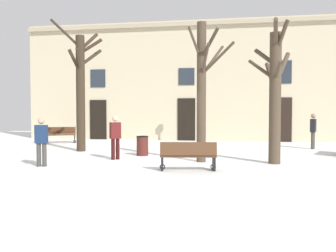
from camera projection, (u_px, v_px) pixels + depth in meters
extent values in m
plane|color=white|center=(160.00, 160.00, 13.31)|extent=(32.71, 32.71, 0.00)
cube|color=beige|center=(188.00, 81.00, 21.90)|extent=(20.44, 0.40, 7.21)
cube|color=tan|center=(187.00, 24.00, 21.51)|extent=(20.44, 0.30, 0.24)
cube|color=black|center=(98.00, 120.00, 22.72)|extent=(1.07, 0.08, 2.47)
cube|color=#262D38|center=(98.00, 78.00, 22.61)|extent=(0.96, 0.06, 1.11)
cube|color=black|center=(186.00, 119.00, 21.79)|extent=(1.06, 0.08, 2.55)
cube|color=#262D38|center=(186.00, 77.00, 21.68)|extent=(0.96, 0.06, 1.01)
cube|color=black|center=(283.00, 120.00, 20.85)|extent=(0.92, 0.08, 2.57)
cube|color=#262D38|center=(284.00, 72.00, 20.74)|extent=(0.83, 0.06, 1.32)
cylinder|color=#382B1E|center=(81.00, 94.00, 16.02)|extent=(0.39, 0.39, 5.11)
cylinder|color=#382B1E|center=(91.00, 58.00, 16.28)|extent=(0.83, 0.93, 0.88)
cylinder|color=#382B1E|center=(75.00, 61.00, 15.73)|extent=(0.46, 0.69, 1.02)
cylinder|color=#382B1E|center=(91.00, 46.00, 15.93)|extent=(1.04, 0.30, 0.71)
cylinder|color=#382B1E|center=(79.00, 61.00, 15.58)|extent=(0.28, 0.85, 1.00)
cylinder|color=#382B1E|center=(65.00, 33.00, 15.96)|extent=(1.39, 0.24, 1.32)
cylinder|color=#382B1E|center=(89.00, 42.00, 16.34)|extent=(0.60, 1.07, 0.96)
cylinder|color=#382B1E|center=(82.00, 45.00, 16.27)|extent=(0.27, 0.78, 0.85)
cylinder|color=#4C3D2D|center=(201.00, 92.00, 12.65)|extent=(0.33, 0.33, 4.88)
cylinder|color=#4C3D2D|center=(195.00, 44.00, 12.31)|extent=(0.50, 0.71, 1.13)
cylinder|color=#4C3D2D|center=(205.00, 61.00, 12.20)|extent=(0.40, 0.87, 1.11)
cylinder|color=#4C3D2D|center=(217.00, 59.00, 12.32)|extent=(1.20, 0.49, 1.11)
cylinder|color=#4C3D2D|center=(209.00, 44.00, 12.14)|extent=(0.72, 0.91, 0.94)
cylinder|color=#4C3D2D|center=(212.00, 61.00, 12.96)|extent=(0.83, 0.96, 1.20)
cylinder|color=#4C3D2D|center=(275.00, 99.00, 12.23)|extent=(0.40, 0.40, 4.43)
cylinder|color=#4C3D2D|center=(265.00, 57.00, 12.49)|extent=(0.78, 0.71, 0.71)
cylinder|color=#4C3D2D|center=(278.00, 70.00, 11.74)|extent=(0.15, 0.96, 0.59)
cylinder|color=#4C3D2D|center=(282.00, 37.00, 11.88)|extent=(0.47, 0.66, 1.07)
cylinder|color=#4C3D2D|center=(271.00, 77.00, 12.85)|extent=(0.32, 1.41, 1.18)
cylinder|color=#4C3D2D|center=(282.00, 69.00, 12.75)|extent=(0.77, 1.40, 1.32)
cylinder|color=#4C3D2D|center=(276.00, 33.00, 11.54)|extent=(0.30, 1.33, 0.73)
cylinder|color=#4C3D2D|center=(262.00, 70.00, 12.88)|extent=(0.92, 1.38, 0.92)
cylinder|color=black|center=(204.00, 110.00, 18.89)|extent=(0.10, 0.10, 3.69)
cylinder|color=black|center=(204.00, 143.00, 18.97)|extent=(0.22, 0.22, 0.20)
cube|color=beige|center=(204.00, 71.00, 18.81)|extent=(0.24, 0.24, 0.36)
cone|color=black|center=(204.00, 68.00, 18.80)|extent=(0.30, 0.30, 0.14)
cylinder|color=#4C1E19|center=(142.00, 146.00, 14.51)|extent=(0.47, 0.47, 0.75)
torus|color=black|center=(142.00, 136.00, 14.49)|extent=(0.49, 0.49, 0.04)
cube|color=#51331E|center=(188.00, 156.00, 10.91)|extent=(1.73, 0.72, 0.05)
cube|color=#51331E|center=(188.00, 149.00, 10.68)|extent=(1.68, 0.36, 0.40)
cube|color=black|center=(214.00, 163.00, 10.90)|extent=(0.12, 0.43, 0.44)
torus|color=black|center=(213.00, 167.00, 11.09)|extent=(0.17, 0.06, 0.17)
cube|color=black|center=(162.00, 163.00, 10.93)|extent=(0.12, 0.43, 0.44)
torus|color=black|center=(162.00, 167.00, 11.12)|extent=(0.17, 0.06, 0.17)
cube|color=#51331E|center=(59.00, 135.00, 20.17)|extent=(1.87, 1.18, 0.05)
cube|color=#51331E|center=(59.00, 130.00, 20.36)|extent=(1.72, 0.84, 0.39)
cube|color=black|center=(42.00, 139.00, 19.96)|extent=(0.23, 0.41, 0.45)
torus|color=black|center=(42.00, 142.00, 19.79)|extent=(0.17, 0.10, 0.17)
cube|color=black|center=(75.00, 139.00, 20.39)|extent=(0.23, 0.41, 0.45)
torus|color=black|center=(75.00, 141.00, 20.22)|extent=(0.17, 0.10, 0.17)
cylinder|color=#403D3A|center=(39.00, 155.00, 11.67)|extent=(0.14, 0.14, 0.76)
cylinder|color=#403D3A|center=(44.00, 155.00, 11.68)|extent=(0.14, 0.14, 0.76)
cube|color=navy|center=(41.00, 134.00, 11.65)|extent=(0.42, 0.29, 0.58)
sphere|color=tan|center=(41.00, 121.00, 11.63)|extent=(0.21, 0.21, 0.21)
cylinder|color=#350F0F|center=(118.00, 149.00, 13.38)|extent=(0.14, 0.14, 0.78)
cylinder|color=#350F0F|center=(113.00, 149.00, 13.30)|extent=(0.14, 0.14, 0.78)
cube|color=#591919|center=(115.00, 130.00, 13.31)|extent=(0.44, 0.41, 0.60)
sphere|color=beige|center=(115.00, 119.00, 13.29)|extent=(0.21, 0.21, 0.21)
cylinder|color=#403D3A|center=(313.00, 141.00, 16.92)|extent=(0.14, 0.14, 0.80)
cylinder|color=#403D3A|center=(313.00, 140.00, 17.07)|extent=(0.14, 0.14, 0.80)
cube|color=black|center=(313.00, 125.00, 16.96)|extent=(0.35, 0.44, 0.62)
sphere|color=#9E755B|center=(313.00, 116.00, 16.95)|extent=(0.22, 0.22, 0.22)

